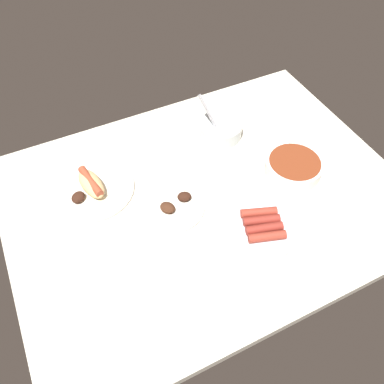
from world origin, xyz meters
The scene contains 6 objects.
ground_plane centered at (0.00, 0.00, -1.50)cm, with size 120.00×90.00×3.00cm, color silver.
plate_grilled_meat centered at (11.48, -0.21, 0.83)cm, with size 19.44×19.44×3.64cm.
plate_sausages centered at (-8.53, 18.26, 1.20)cm, with size 21.19×21.19×3.59cm.
bowl_coleslaw centered at (-16.58, -21.80, 3.01)cm, with size 14.80×14.80×15.14cm.
bowl_chili centered at (-29.45, 3.59, 2.58)cm, with size 18.18×18.18×4.69cm.
plate_hotdog_assembled centered at (31.24, -16.93, 1.67)cm, with size 25.59×25.59×5.61cm.
Camera 1 is at (38.15, 67.87, 96.25)cm, focal length 37.44 mm.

